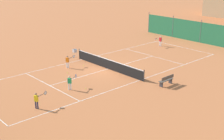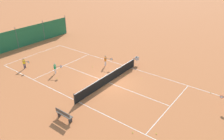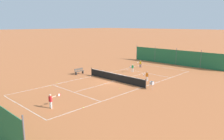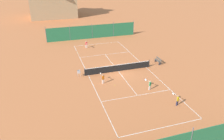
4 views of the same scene
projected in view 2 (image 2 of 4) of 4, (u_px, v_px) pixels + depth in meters
The scene contains 17 objects.
ground_plane at pixel (109, 83), 21.28m from camera, with size 600.00×600.00×0.00m, color #BC6638.
court_line_markings at pixel (109, 83), 21.28m from camera, with size 8.25×23.85×0.01m.
tennis_net at pixel (109, 78), 21.06m from camera, with size 9.18×0.08×1.06m.
windscreen_fence_near at pixel (17, 39), 29.07m from camera, with size 17.28×0.08×2.90m.
player_near_service at pixel (106, 60), 24.41m from camera, with size 0.39×1.05×1.21m.
player_far_baseline at pixel (55, 67), 22.73m from camera, with size 0.45×1.02×1.18m.
player_far_service at pixel (24, 63), 23.79m from camera, with size 0.38×1.03×1.18m.
tennis_ball_by_net_left at pixel (93, 67), 24.35m from camera, with size 0.07×0.07×0.07m, color #CCE033.
tennis_ball_near_corner at pixel (156, 134), 14.95m from camera, with size 0.07×0.07×0.07m, color #CCE033.
tennis_ball_alley_right at pixel (57, 78), 21.97m from camera, with size 0.07×0.07×0.07m, color #CCE033.
tennis_ball_alley_left at pixel (114, 70), 23.56m from camera, with size 0.07×0.07×0.07m, color #CCE033.
tennis_ball_service_box at pixel (210, 93), 19.61m from camera, with size 0.07×0.07×0.07m, color #CCE033.
tennis_ball_by_net_right at pixel (142, 78), 21.97m from camera, with size 0.07×0.07×0.07m, color #CCE033.
tennis_ball_mid_court at pixel (133, 133), 15.06m from camera, with size 0.07×0.07×0.07m, color #CCE033.
tennis_ball_far_corner at pixel (126, 75), 22.59m from camera, with size 0.07×0.07×0.07m, color #CCE033.
ball_hopper at pixel (137, 59), 24.80m from camera, with size 0.36×0.36×0.89m.
courtside_bench at pixel (64, 115), 16.16m from camera, with size 0.36×1.50×0.84m.
Camera 2 is at (14.51, 11.42, 10.66)m, focal length 35.00 mm.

